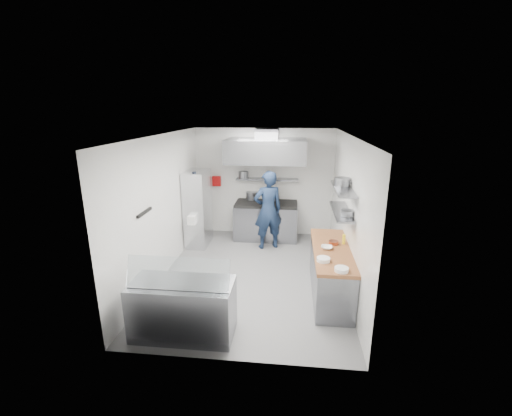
# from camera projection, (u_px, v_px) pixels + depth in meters

# --- Properties ---
(floor) EXTENTS (5.00, 5.00, 0.00)m
(floor) POSITION_uv_depth(u_px,v_px,m) (253.00, 275.00, 7.01)
(floor) COLOR slate
(floor) RESTS_ON ground
(ceiling) EXTENTS (5.00, 5.00, 0.00)m
(ceiling) POSITION_uv_depth(u_px,v_px,m) (252.00, 136.00, 6.22)
(ceiling) COLOR silver
(ceiling) RESTS_ON wall_back
(wall_back) EXTENTS (3.60, 2.80, 0.02)m
(wall_back) POSITION_uv_depth(u_px,v_px,m) (264.00, 182.00, 9.00)
(wall_back) COLOR white
(wall_back) RESTS_ON floor
(wall_front) EXTENTS (3.60, 2.80, 0.02)m
(wall_front) POSITION_uv_depth(u_px,v_px,m) (229.00, 266.00, 4.23)
(wall_front) COLOR white
(wall_front) RESTS_ON floor
(wall_left) EXTENTS (2.80, 5.00, 0.02)m
(wall_left) POSITION_uv_depth(u_px,v_px,m) (163.00, 206.00, 6.80)
(wall_left) COLOR white
(wall_left) RESTS_ON floor
(wall_right) EXTENTS (2.80, 5.00, 0.02)m
(wall_right) POSITION_uv_depth(u_px,v_px,m) (348.00, 212.00, 6.43)
(wall_right) COLOR white
(wall_right) RESTS_ON floor
(gas_range) EXTENTS (1.60, 0.80, 0.90)m
(gas_range) POSITION_uv_depth(u_px,v_px,m) (266.00, 222.00, 8.87)
(gas_range) COLOR gray
(gas_range) RESTS_ON floor
(cooktop) EXTENTS (1.57, 0.78, 0.06)m
(cooktop) POSITION_uv_depth(u_px,v_px,m) (266.00, 204.00, 8.74)
(cooktop) COLOR black
(cooktop) RESTS_ON gas_range
(stock_pot_left) EXTENTS (0.31, 0.31, 0.20)m
(stock_pot_left) POSITION_uv_depth(u_px,v_px,m) (252.00, 195.00, 9.04)
(stock_pot_left) COLOR slate
(stock_pot_left) RESTS_ON cooktop
(stock_pot_mid) EXTENTS (0.34, 0.34, 0.24)m
(stock_pot_mid) POSITION_uv_depth(u_px,v_px,m) (271.00, 196.00, 8.94)
(stock_pot_mid) COLOR slate
(stock_pot_mid) RESTS_ON cooktop
(over_range_shelf) EXTENTS (1.60, 0.30, 0.04)m
(over_range_shelf) POSITION_uv_depth(u_px,v_px,m) (267.00, 179.00, 8.80)
(over_range_shelf) COLOR gray
(over_range_shelf) RESTS_ON wall_back
(shelf_pot_a) EXTENTS (0.24, 0.24, 0.18)m
(shelf_pot_a) POSITION_uv_depth(u_px,v_px,m) (243.00, 175.00, 8.80)
(shelf_pot_a) COLOR slate
(shelf_pot_a) RESTS_ON over_range_shelf
(extractor_hood) EXTENTS (1.90, 1.15, 0.55)m
(extractor_hood) POSITION_uv_depth(u_px,v_px,m) (266.00, 151.00, 8.19)
(extractor_hood) COLOR gray
(extractor_hood) RESTS_ON wall_back
(hood_duct) EXTENTS (0.55, 0.55, 0.24)m
(hood_duct) POSITION_uv_depth(u_px,v_px,m) (267.00, 134.00, 8.29)
(hood_duct) COLOR slate
(hood_duct) RESTS_ON extractor_hood
(red_firebox) EXTENTS (0.22, 0.10, 0.26)m
(red_firebox) POSITION_uv_depth(u_px,v_px,m) (217.00, 181.00, 9.06)
(red_firebox) COLOR #A80D0E
(red_firebox) RESTS_ON wall_back
(chef) EXTENTS (0.81, 0.68, 1.90)m
(chef) POSITION_uv_depth(u_px,v_px,m) (268.00, 210.00, 8.13)
(chef) COLOR #14233E
(chef) RESTS_ON floor
(wire_rack) EXTENTS (0.50, 0.90, 1.85)m
(wire_rack) POSITION_uv_depth(u_px,v_px,m) (198.00, 208.00, 8.36)
(wire_rack) COLOR silver
(wire_rack) RESTS_ON floor
(rack_bin_a) EXTENTS (0.18, 0.22, 0.20)m
(rack_bin_a) POSITION_uv_depth(u_px,v_px,m) (192.00, 220.00, 7.90)
(rack_bin_a) COLOR white
(rack_bin_a) RESTS_ON wire_rack
(rack_bin_b) EXTENTS (0.13, 0.16, 0.15)m
(rack_bin_b) POSITION_uv_depth(u_px,v_px,m) (194.00, 196.00, 8.00)
(rack_bin_b) COLOR yellow
(rack_bin_b) RESTS_ON wire_rack
(rack_jar) EXTENTS (0.10, 0.10, 0.18)m
(rack_jar) POSITION_uv_depth(u_px,v_px,m) (194.00, 176.00, 7.79)
(rack_jar) COLOR black
(rack_jar) RESTS_ON wire_rack
(knife_strip) EXTENTS (0.04, 0.55, 0.05)m
(knife_strip) POSITION_uv_depth(u_px,v_px,m) (144.00, 212.00, 5.90)
(knife_strip) COLOR black
(knife_strip) RESTS_ON wall_left
(prep_counter_base) EXTENTS (0.62, 2.00, 0.84)m
(prep_counter_base) POSITION_uv_depth(u_px,v_px,m) (330.00, 273.00, 6.16)
(prep_counter_base) COLOR gray
(prep_counter_base) RESTS_ON floor
(prep_counter_top) EXTENTS (0.65, 2.04, 0.06)m
(prep_counter_top) POSITION_uv_depth(u_px,v_px,m) (332.00, 250.00, 6.04)
(prep_counter_top) COLOR brown
(prep_counter_top) RESTS_ON prep_counter_base
(plate_stack_a) EXTENTS (0.21, 0.21, 0.06)m
(plate_stack_a) POSITION_uv_depth(u_px,v_px,m) (342.00, 269.00, 5.18)
(plate_stack_a) COLOR white
(plate_stack_a) RESTS_ON prep_counter_top
(plate_stack_b) EXTENTS (0.22, 0.22, 0.06)m
(plate_stack_b) POSITION_uv_depth(u_px,v_px,m) (323.00, 259.00, 5.52)
(plate_stack_b) COLOR white
(plate_stack_b) RESTS_ON prep_counter_top
(copper_pan) EXTENTS (0.18, 0.18, 0.06)m
(copper_pan) POSITION_uv_depth(u_px,v_px,m) (334.00, 243.00, 6.22)
(copper_pan) COLOR #B25332
(copper_pan) RESTS_ON prep_counter_top
(squeeze_bottle) EXTENTS (0.06, 0.06, 0.18)m
(squeeze_bottle) POSITION_uv_depth(u_px,v_px,m) (344.00, 239.00, 6.21)
(squeeze_bottle) COLOR yellow
(squeeze_bottle) RESTS_ON prep_counter_top
(mixing_bowl) EXTENTS (0.22, 0.22, 0.05)m
(mixing_bowl) POSITION_uv_depth(u_px,v_px,m) (327.00, 247.00, 6.01)
(mixing_bowl) COLOR white
(mixing_bowl) RESTS_ON prep_counter_top
(wall_shelf_lower) EXTENTS (0.30, 1.30, 0.04)m
(wall_shelf_lower) POSITION_uv_depth(u_px,v_px,m) (341.00, 211.00, 6.13)
(wall_shelf_lower) COLOR gray
(wall_shelf_lower) RESTS_ON wall_right
(wall_shelf_upper) EXTENTS (0.30, 1.30, 0.04)m
(wall_shelf_upper) POSITION_uv_depth(u_px,v_px,m) (343.00, 189.00, 6.01)
(wall_shelf_upper) COLOR gray
(wall_shelf_upper) RESTS_ON wall_right
(shelf_pot_c) EXTENTS (0.22, 0.22, 0.10)m
(shelf_pot_c) POSITION_uv_depth(u_px,v_px,m) (347.00, 213.00, 5.80)
(shelf_pot_c) COLOR slate
(shelf_pot_c) RESTS_ON wall_shelf_lower
(shelf_pot_d) EXTENTS (0.28, 0.28, 0.14)m
(shelf_pot_d) POSITION_uv_depth(u_px,v_px,m) (342.00, 182.00, 6.14)
(shelf_pot_d) COLOR slate
(shelf_pot_d) RESTS_ON wall_shelf_upper
(display_case) EXTENTS (1.50, 0.70, 0.85)m
(display_case) POSITION_uv_depth(u_px,v_px,m) (183.00, 309.00, 5.06)
(display_case) COLOR gray
(display_case) RESTS_ON floor
(display_glass) EXTENTS (1.47, 0.19, 0.42)m
(display_glass) POSITION_uv_depth(u_px,v_px,m) (178.00, 273.00, 4.77)
(display_glass) COLOR silver
(display_glass) RESTS_ON display_case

